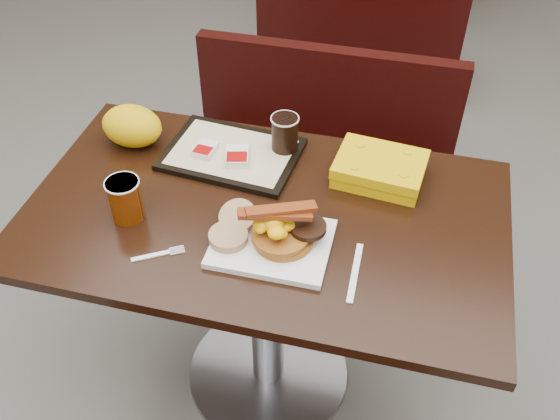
% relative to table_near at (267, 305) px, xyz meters
% --- Properties ---
extents(floor, '(6.00, 7.00, 0.01)m').
position_rel_table_near_xyz_m(floor, '(0.00, 0.00, -0.38)').
color(floor, slate).
rests_on(floor, ground).
extents(table_near, '(1.20, 0.70, 0.75)m').
position_rel_table_near_xyz_m(table_near, '(0.00, 0.00, 0.00)').
color(table_near, black).
rests_on(table_near, floor).
extents(bench_near_n, '(1.00, 0.46, 0.72)m').
position_rel_table_near_xyz_m(bench_near_n, '(0.00, 0.70, -0.02)').
color(bench_near_n, black).
rests_on(bench_near_n, floor).
extents(bench_far_s, '(1.00, 0.46, 0.72)m').
position_rel_table_near_xyz_m(bench_far_s, '(0.00, 1.90, -0.02)').
color(bench_far_s, black).
rests_on(bench_far_s, floor).
extents(platter, '(0.28, 0.22, 0.02)m').
position_rel_table_near_xyz_m(platter, '(0.05, -0.11, 0.38)').
color(platter, white).
rests_on(platter, table_near).
extents(pancake_stack, '(0.18, 0.18, 0.03)m').
position_rel_table_near_xyz_m(pancake_stack, '(0.07, -0.10, 0.41)').
color(pancake_stack, brown).
rests_on(pancake_stack, platter).
extents(sausage_patty, '(0.09, 0.09, 0.01)m').
position_rel_table_near_xyz_m(sausage_patty, '(0.13, -0.08, 0.43)').
color(sausage_patty, black).
rests_on(sausage_patty, pancake_stack).
extents(scrambled_eggs, '(0.10, 0.09, 0.05)m').
position_rel_table_near_xyz_m(scrambled_eggs, '(0.05, -0.11, 0.44)').
color(scrambled_eggs, '#FCB505').
rests_on(scrambled_eggs, pancake_stack).
extents(bacon_strips, '(0.19, 0.13, 0.01)m').
position_rel_table_near_xyz_m(bacon_strips, '(0.05, -0.10, 0.48)').
color(bacon_strips, '#4E0E05').
rests_on(bacon_strips, scrambled_eggs).
extents(muffin_bottom, '(0.12, 0.12, 0.02)m').
position_rel_table_near_xyz_m(muffin_bottom, '(-0.05, -0.13, 0.40)').
color(muffin_bottom, tan).
rests_on(muffin_bottom, platter).
extents(muffin_top, '(0.11, 0.11, 0.05)m').
position_rel_table_near_xyz_m(muffin_top, '(-0.05, -0.07, 0.41)').
color(muffin_top, tan).
rests_on(muffin_top, platter).
extents(coffee_cup_near, '(0.10, 0.10, 0.11)m').
position_rel_table_near_xyz_m(coffee_cup_near, '(-0.32, -0.10, 0.43)').
color(coffee_cup_near, '#8E3105').
rests_on(coffee_cup_near, table_near).
extents(fork, '(0.12, 0.08, 0.00)m').
position_rel_table_near_xyz_m(fork, '(-0.22, -0.21, 0.38)').
color(fork, white).
rests_on(fork, table_near).
extents(knife, '(0.02, 0.18, 0.00)m').
position_rel_table_near_xyz_m(knife, '(0.25, -0.15, 0.38)').
color(knife, white).
rests_on(knife, table_near).
extents(condiment_ketchup, '(0.05, 0.04, 0.01)m').
position_rel_table_near_xyz_m(condiment_ketchup, '(-0.06, 0.09, 0.38)').
color(condiment_ketchup, '#8C0504').
rests_on(condiment_ketchup, table_near).
extents(tray, '(0.38, 0.29, 0.02)m').
position_rel_table_near_xyz_m(tray, '(-0.15, 0.19, 0.38)').
color(tray, black).
rests_on(tray, table_near).
extents(hashbrown_sleeve_left, '(0.06, 0.08, 0.02)m').
position_rel_table_near_xyz_m(hashbrown_sleeve_left, '(-0.21, 0.17, 0.40)').
color(hashbrown_sleeve_left, silver).
rests_on(hashbrown_sleeve_left, tray).
extents(hashbrown_sleeve_right, '(0.08, 0.09, 0.02)m').
position_rel_table_near_xyz_m(hashbrown_sleeve_right, '(-0.12, 0.16, 0.40)').
color(hashbrown_sleeve_right, silver).
rests_on(hashbrown_sleeve_right, tray).
extents(coffee_cup_far, '(0.09, 0.09, 0.10)m').
position_rel_table_near_xyz_m(coffee_cup_far, '(-0.01, 0.24, 0.44)').
color(coffee_cup_far, black).
rests_on(coffee_cup_far, tray).
extents(clamshell, '(0.24, 0.19, 0.06)m').
position_rel_table_near_xyz_m(clamshell, '(0.26, 0.20, 0.41)').
color(clamshell, '#D6A603').
rests_on(clamshell, table_near).
extents(paper_bag, '(0.20, 0.17, 0.12)m').
position_rel_table_near_xyz_m(paper_bag, '(-0.43, 0.18, 0.43)').
color(paper_bag, '#D79A07').
rests_on(paper_bag, table_near).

